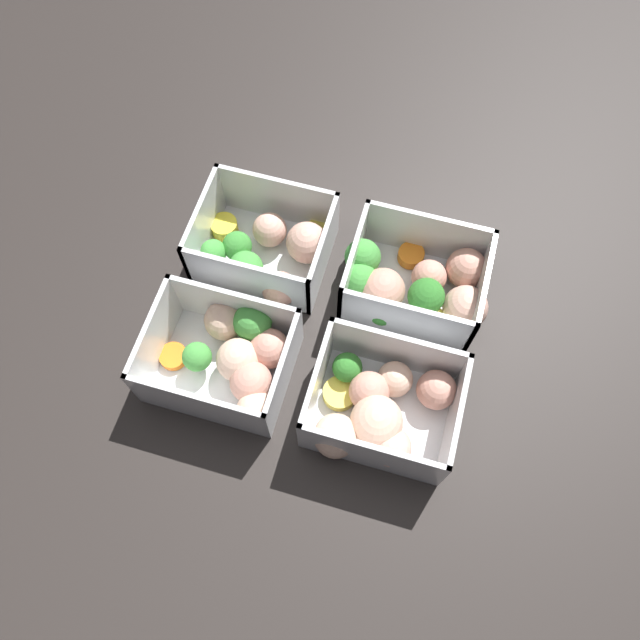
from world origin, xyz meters
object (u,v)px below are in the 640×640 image
container_near_right (379,408)px  container_far_left (268,248)px  container_far_right (416,285)px  container_near_left (235,356)px

container_near_right → container_far_left: (-0.16, 0.14, 0.00)m
container_far_left → container_far_right: bearing=0.0°
container_near_left → container_far_left: size_ratio=0.98×
container_near_right → container_far_right: same height
container_near_left → container_far_left: (-0.01, 0.13, -0.00)m
container_far_left → container_near_right: bearing=-41.4°
container_near_right → container_far_right: (0.00, 0.14, 0.00)m
container_near_left → container_near_right: (0.15, -0.01, -0.00)m
container_near_left → container_far_right: (0.16, 0.13, 0.00)m
container_near_right → container_far_right: 0.14m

